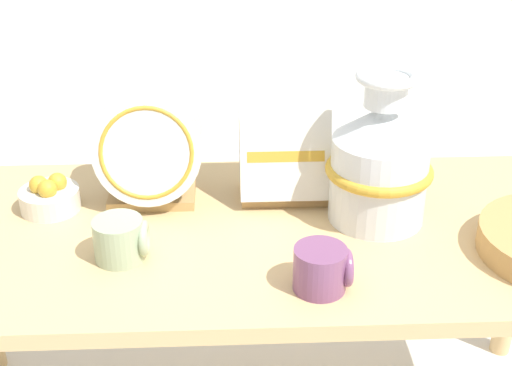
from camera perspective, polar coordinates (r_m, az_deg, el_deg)
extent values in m
cube|color=tan|center=(1.54, 0.00, -4.22)|extent=(1.55, 0.66, 0.03)
cylinder|color=silver|center=(1.54, 9.75, 0.30)|extent=(0.21, 0.21, 0.19)
cone|color=silver|center=(1.49, 10.14, 4.77)|extent=(0.21, 0.21, 0.07)
cylinder|color=silver|center=(1.46, 10.36, 7.19)|extent=(0.09, 0.09, 0.06)
torus|color=silver|center=(1.45, 10.46, 8.33)|extent=(0.13, 0.13, 0.02)
torus|color=gold|center=(1.53, 9.81, 1.05)|extent=(0.23, 0.23, 0.02)
cube|color=tan|center=(1.65, -8.28, -0.96)|extent=(0.19, 0.12, 0.02)
cylinder|color=tan|center=(1.68, -10.54, 1.07)|extent=(0.01, 0.01, 0.06)
cylinder|color=tan|center=(1.67, -5.91, 1.17)|extent=(0.01, 0.01, 0.06)
cylinder|color=silver|center=(1.55, -8.76, 2.39)|extent=(0.24, 0.07, 0.23)
torus|color=gold|center=(1.55, -8.76, 2.37)|extent=(0.21, 0.07, 0.20)
cylinder|color=silver|center=(1.57, -8.67, 2.78)|extent=(0.24, 0.07, 0.23)
cylinder|color=silver|center=(1.59, -8.59, 3.16)|extent=(0.24, 0.07, 0.23)
cylinder|color=silver|center=(1.62, -8.51, 3.53)|extent=(0.24, 0.07, 0.23)
cylinder|color=silver|center=(1.64, -8.43, 3.89)|extent=(0.24, 0.07, 0.23)
cube|color=tan|center=(1.65, 2.18, -0.62)|extent=(0.19, 0.12, 0.02)
cylinder|color=tan|center=(1.67, -0.24, 1.41)|extent=(0.01, 0.01, 0.06)
cylinder|color=tan|center=(1.68, 4.39, 1.49)|extent=(0.01, 0.01, 0.06)
cube|color=silver|center=(1.56, 2.40, 2.14)|extent=(0.20, 0.06, 0.19)
cube|color=silver|center=(1.58, 2.32, 2.53)|extent=(0.20, 0.06, 0.19)
cube|color=silver|center=(1.60, 2.25, 2.92)|extent=(0.20, 0.06, 0.19)
cube|color=silver|center=(1.63, 2.18, 3.29)|extent=(0.20, 0.06, 0.19)
cube|color=silver|center=(1.65, 2.11, 3.65)|extent=(0.20, 0.06, 0.19)
cube|color=gold|center=(1.56, 2.41, 2.13)|extent=(0.17, 0.01, 0.02)
cylinder|color=#7A4770|center=(1.33, 5.13, -6.86)|extent=(0.10, 0.10, 0.09)
torus|color=#7A4770|center=(1.34, 7.27, -6.72)|extent=(0.02, 0.07, 0.07)
cylinder|color=#9EB28E|center=(1.43, -10.92, -4.47)|extent=(0.10, 0.10, 0.09)
torus|color=#9EB28E|center=(1.43, -8.94, -4.39)|extent=(0.02, 0.07, 0.07)
cylinder|color=silver|center=(1.65, -16.15, -1.27)|extent=(0.13, 0.13, 0.05)
sphere|color=gold|center=(1.64, -16.99, -0.15)|extent=(0.04, 0.04, 0.04)
sphere|color=gold|center=(1.64, -15.61, 0.07)|extent=(0.04, 0.04, 0.04)
sphere|color=gold|center=(1.62, -16.35, -0.46)|extent=(0.04, 0.04, 0.04)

